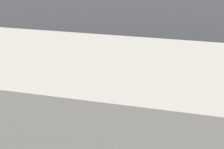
{
  "coord_description": "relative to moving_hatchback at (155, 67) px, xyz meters",
  "views": [
    {
      "loc": [
        -2.74,
        14.18,
        6.68
      ],
      "look_at": [
        0.74,
        0.82,
        0.9
      ],
      "focal_mm": 50.0,
      "sensor_mm": 36.0,
      "label": 1
    }
  ],
  "objects": [
    {
      "name": "fire_hydrant",
      "position": [
        4.51,
        2.6,
        -0.63
      ],
      "size": [
        0.42,
        0.31,
        0.8
      ],
      "color": "gold",
      "rests_on": "ground"
    },
    {
      "name": "moving_hatchback",
      "position": [
        0.0,
        0.0,
        0.0
      ],
      "size": [
        4.2,
        2.63,
        2.06
      ],
      "color": "yellow",
      "rests_on": "ground"
    },
    {
      "name": "metal_railing",
      "position": [
        0.24,
        6.25,
        -0.28
      ],
      "size": [
        11.81,
        0.04,
        1.05
      ],
      "color": "#B7BABF",
      "rests_on": "ground"
    },
    {
      "name": "pedestrian",
      "position": [
        5.2,
        2.71,
        -0.34
      ],
      "size": [
        0.3,
        0.56,
        1.22
      ],
      "color": "silver",
      "rests_on": "ground"
    },
    {
      "name": "ground_plane",
      "position": [
        1.16,
        0.35,
        -1.03
      ],
      "size": [
        60.0,
        60.0,
        0.0
      ],
      "primitive_type": "plane",
      "color": "black"
    },
    {
      "name": "kerb_strip",
      "position": [
        1.16,
        4.55,
        -1.01
      ],
      "size": [
        24.0,
        3.2,
        0.04
      ],
      "primitive_type": "cube",
      "color": "slate",
      "rests_on": "ground"
    },
    {
      "name": "sign_post",
      "position": [
        5.05,
        4.23,
        0.55
      ],
      "size": [
        0.07,
        0.44,
        2.4
      ],
      "color": "#4C4C51",
      "rests_on": "ground"
    }
  ]
}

